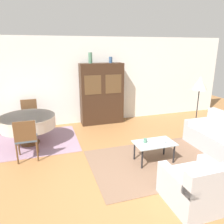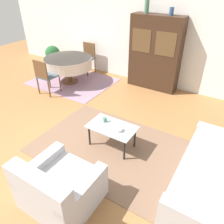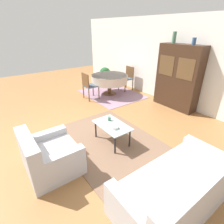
{
  "view_description": "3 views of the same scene",
  "coord_description": "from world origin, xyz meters",
  "px_view_note": "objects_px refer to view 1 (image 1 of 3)",
  "views": [
    {
      "loc": [
        -1.26,
        -3.19,
        2.4
      ],
      "look_at": [
        0.2,
        1.4,
        0.95
      ],
      "focal_mm": 35.0,
      "sensor_mm": 36.0,
      "label": 1
    },
    {
      "loc": [
        2.55,
        -2.09,
        2.73
      ],
      "look_at": [
        0.89,
        0.58,
        0.75
      ],
      "focal_mm": 35.0,
      "sensor_mm": 36.0,
      "label": 2
    },
    {
      "loc": [
        3.52,
        -1.36,
        2.35
      ],
      "look_at": [
        0.89,
        0.58,
        0.75
      ],
      "focal_mm": 28.0,
      "sensor_mm": 36.0,
      "label": 3
    }
  ],
  "objects_px": {
    "armchair": "(199,187)",
    "bowl": "(162,141)",
    "dining_chair_near": "(26,137)",
    "floor_lamp": "(200,85)",
    "cup": "(145,141)",
    "vase_tall": "(90,58)",
    "coffee_table": "(154,145)",
    "display_cabinet": "(102,94)",
    "dining_chair_far": "(29,114)",
    "dining_table": "(28,122)",
    "vase_short": "(111,60)"
  },
  "relations": [
    {
      "from": "floor_lamp",
      "to": "vase_tall",
      "type": "xyz_separation_m",
      "value": [
        -2.69,
        1.64,
        0.69
      ]
    },
    {
      "from": "coffee_table",
      "to": "dining_chair_near",
      "type": "xyz_separation_m",
      "value": [
        -2.59,
        0.89,
        0.15
      ]
    },
    {
      "from": "cup",
      "to": "bowl",
      "type": "distance_m",
      "value": 0.36
    },
    {
      "from": "coffee_table",
      "to": "vase_tall",
      "type": "height_order",
      "value": "vase_tall"
    },
    {
      "from": "armchair",
      "to": "display_cabinet",
      "type": "xyz_separation_m",
      "value": [
        -0.43,
        4.19,
        0.66
      ]
    },
    {
      "from": "bowl",
      "to": "vase_tall",
      "type": "height_order",
      "value": "vase_tall"
    },
    {
      "from": "display_cabinet",
      "to": "cup",
      "type": "bearing_deg",
      "value": -85.62
    },
    {
      "from": "floor_lamp",
      "to": "cup",
      "type": "relative_size",
      "value": 17.17
    },
    {
      "from": "vase_tall",
      "to": "vase_short",
      "type": "xyz_separation_m",
      "value": [
        0.63,
        0.0,
        -0.07
      ]
    },
    {
      "from": "armchair",
      "to": "bowl",
      "type": "xyz_separation_m",
      "value": [
        0.12,
        1.35,
        0.18
      ]
    },
    {
      "from": "armchair",
      "to": "floor_lamp",
      "type": "relative_size",
      "value": 0.58
    },
    {
      "from": "dining_table",
      "to": "display_cabinet",
      "type": "bearing_deg",
      "value": 24.67
    },
    {
      "from": "vase_tall",
      "to": "dining_chair_far",
      "type": "bearing_deg",
      "value": -176.41
    },
    {
      "from": "coffee_table",
      "to": "cup",
      "type": "distance_m",
      "value": 0.22
    },
    {
      "from": "dining_chair_near",
      "to": "floor_lamp",
      "type": "distance_m",
      "value": 4.63
    },
    {
      "from": "bowl",
      "to": "vase_short",
      "type": "relative_size",
      "value": 0.83
    },
    {
      "from": "display_cabinet",
      "to": "vase_tall",
      "type": "bearing_deg",
      "value": 179.84
    },
    {
      "from": "dining_chair_far",
      "to": "vase_tall",
      "type": "height_order",
      "value": "vase_tall"
    },
    {
      "from": "armchair",
      "to": "bowl",
      "type": "relative_size",
      "value": 6.33
    },
    {
      "from": "vase_tall",
      "to": "display_cabinet",
      "type": "bearing_deg",
      "value": -0.16
    },
    {
      "from": "armchair",
      "to": "dining_table",
      "type": "xyz_separation_m",
      "value": [
        -2.63,
        3.19,
        0.3
      ]
    },
    {
      "from": "vase_short",
      "to": "armchair",
      "type": "bearing_deg",
      "value": -88.15
    },
    {
      "from": "armchair",
      "to": "floor_lamp",
      "type": "distance_m",
      "value": 3.37
    },
    {
      "from": "display_cabinet",
      "to": "bowl",
      "type": "relative_size",
      "value": 12.81
    },
    {
      "from": "dining_table",
      "to": "dining_chair_far",
      "type": "height_order",
      "value": "dining_chair_far"
    },
    {
      "from": "dining_chair_far",
      "to": "vase_tall",
      "type": "xyz_separation_m",
      "value": [
        1.86,
        0.12,
        1.53
      ]
    },
    {
      "from": "cup",
      "to": "bowl",
      "type": "height_order",
      "value": "cup"
    },
    {
      "from": "dining_chair_far",
      "to": "floor_lamp",
      "type": "xyz_separation_m",
      "value": [
        4.54,
        -1.52,
        0.84
      ]
    },
    {
      "from": "cup",
      "to": "vase_tall",
      "type": "distance_m",
      "value": 3.2
    },
    {
      "from": "armchair",
      "to": "dining_chair_near",
      "type": "distance_m",
      "value": 3.5
    },
    {
      "from": "dining_chair_near",
      "to": "cup",
      "type": "relative_size",
      "value": 9.83
    },
    {
      "from": "bowl",
      "to": "vase_tall",
      "type": "distance_m",
      "value": 3.38
    },
    {
      "from": "dining_chair_far",
      "to": "dining_chair_near",
      "type": "bearing_deg",
      "value": 90.0
    },
    {
      "from": "dining_table",
      "to": "bowl",
      "type": "height_order",
      "value": "dining_table"
    },
    {
      "from": "floor_lamp",
      "to": "cup",
      "type": "xyz_separation_m",
      "value": [
        -2.14,
        -1.09,
        -0.9
      ]
    },
    {
      "from": "dining_chair_near",
      "to": "vase_tall",
      "type": "relative_size",
      "value": 2.94
    },
    {
      "from": "dining_table",
      "to": "coffee_table",
      "type": "bearing_deg",
      "value": -34.53
    },
    {
      "from": "coffee_table",
      "to": "display_cabinet",
      "type": "bearing_deg",
      "value": 98.12
    },
    {
      "from": "vase_tall",
      "to": "dining_table",
      "type": "bearing_deg",
      "value": -151.49
    },
    {
      "from": "armchair",
      "to": "cup",
      "type": "height_order",
      "value": "armchair"
    },
    {
      "from": "dining_chair_near",
      "to": "vase_tall",
      "type": "distance_m",
      "value": 3.07
    },
    {
      "from": "cup",
      "to": "floor_lamp",
      "type": "bearing_deg",
      "value": 27.01
    },
    {
      "from": "cup",
      "to": "vase_short",
      "type": "distance_m",
      "value": 3.13
    },
    {
      "from": "display_cabinet",
      "to": "bowl",
      "type": "distance_m",
      "value": 2.94
    },
    {
      "from": "bowl",
      "to": "vase_tall",
      "type": "bearing_deg",
      "value": 107.38
    },
    {
      "from": "dining_chair_far",
      "to": "floor_lamp",
      "type": "distance_m",
      "value": 4.87
    },
    {
      "from": "vase_tall",
      "to": "vase_short",
      "type": "relative_size",
      "value": 1.74
    },
    {
      "from": "dining_chair_far",
      "to": "cup",
      "type": "xyz_separation_m",
      "value": [
        2.4,
        -2.61,
        -0.05
      ]
    },
    {
      "from": "armchair",
      "to": "coffee_table",
      "type": "height_order",
      "value": "armchair"
    },
    {
      "from": "dining_chair_near",
      "to": "vase_short",
      "type": "relative_size",
      "value": 5.13
    }
  ]
}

